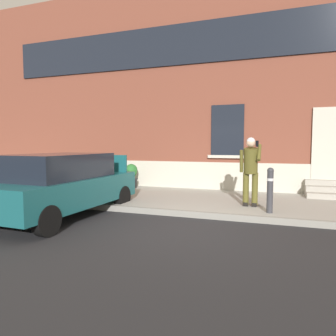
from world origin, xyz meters
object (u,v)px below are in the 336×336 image
(bollard_near_person, at_px, (270,189))
(hatchback_car_teal, at_px, (62,184))
(person_on_phone, at_px, (251,167))
(planter_terracotta, at_px, (71,172))
(planter_charcoal, at_px, (131,175))

(bollard_near_person, bearing_deg, hatchback_car_teal, -163.46)
(hatchback_car_teal, distance_m, person_on_phone, 4.61)
(hatchback_car_teal, height_order, planter_terracotta, hatchback_car_teal)
(person_on_phone, relative_size, planter_charcoal, 2.02)
(planter_terracotta, bearing_deg, person_on_phone, -17.83)
(hatchback_car_teal, distance_m, planter_charcoal, 4.07)
(bollard_near_person, xyz_separation_m, person_on_phone, (-0.49, 0.58, 0.43))
(hatchback_car_teal, xyz_separation_m, planter_charcoal, (-0.18, 4.07, -0.18))
(bollard_near_person, distance_m, planter_charcoal, 5.52)
(bollard_near_person, relative_size, person_on_phone, 0.60)
(planter_terracotta, bearing_deg, bollard_near_person, -20.68)
(bollard_near_person, relative_size, planter_terracotta, 1.22)
(hatchback_car_teal, height_order, planter_charcoal, hatchback_car_teal)
(planter_charcoal, bearing_deg, hatchback_car_teal, -87.49)
(bollard_near_person, bearing_deg, person_on_phone, 129.97)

